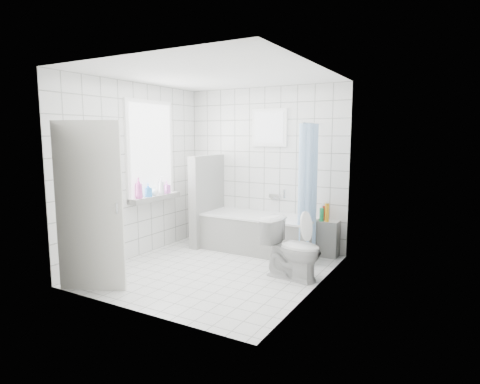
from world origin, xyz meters
The scene contains 19 objects.
ground centered at (0.00, 0.00, 0.00)m, with size 3.00×3.00×0.00m, color white.
ceiling centered at (0.00, 0.00, 2.60)m, with size 3.00×3.00×0.00m, color white.
wall_back centered at (0.00, 1.50, 1.30)m, with size 2.80×0.02×2.60m, color white.
wall_front centered at (0.00, -1.50, 1.30)m, with size 2.80×0.02×2.60m, color white.
wall_left centered at (-1.40, 0.00, 1.30)m, with size 0.02×3.00×2.60m, color white.
wall_right centered at (1.40, 0.00, 1.30)m, with size 0.02×3.00×2.60m, color white.
window_left centered at (-1.35, 0.30, 1.60)m, with size 0.01×0.90×1.40m, color white.
window_back centered at (0.10, 1.46, 1.95)m, with size 0.50×0.01×0.50m, color white.
window_sill centered at (-1.31, 0.30, 0.86)m, with size 0.18×1.02×0.08m, color white.
door centered at (-0.89, -1.31, 1.00)m, with size 0.04×0.80×2.00m, color silver.
bathtub centered at (0.11, 1.12, 0.29)m, with size 1.80×0.77×0.58m.
partition_wall centered at (-0.85, 1.07, 0.75)m, with size 0.15×0.85×1.50m, color white.
tiled_ledge centered at (1.10, 1.38, 0.28)m, with size 0.40×0.24×0.55m, color white.
toilet centered at (1.03, 0.23, 0.39)m, with size 0.43×0.76×0.78m, color white.
curtain_rod centered at (0.95, 1.10, 2.00)m, with size 0.02×0.02×0.80m, color silver.
shower_curtain centered at (0.95, 0.97, 1.10)m, with size 0.14×0.48×1.78m, color #529DF1, non-canonical shape.
tub_faucet centered at (0.21, 1.46, 0.85)m, with size 0.18×0.06×0.06m, color silver.
sill_bottles centered at (-1.30, 0.22, 1.03)m, with size 0.17×0.77×0.31m.
ledge_bottles centered at (1.09, 1.33, 0.67)m, with size 0.15×0.17×0.28m.
Camera 1 is at (2.89, -4.44, 1.83)m, focal length 30.00 mm.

